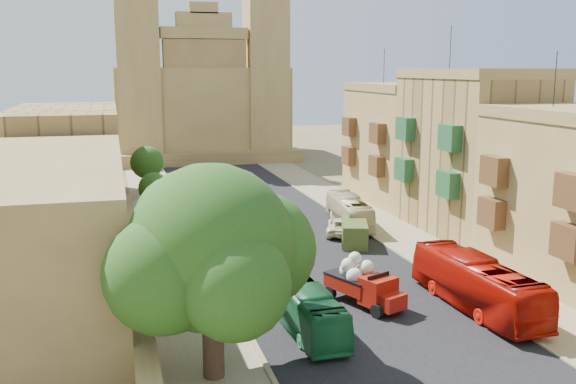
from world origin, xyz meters
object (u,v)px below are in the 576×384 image
car_white_b (251,193)px  pedestrian_a (520,310)px  church (200,97)px  bus_green_north (304,306)px  car_blue_a (295,300)px  car_white_a (256,227)px  street_tree_c (154,188)px  red_truck (364,283)px  car_blue_b (221,179)px  street_tree_a (182,267)px  street_tree_d (147,163)px  pedestrian_c (418,251)px  bus_cream_east (349,211)px  bus_red_east (477,284)px  ficus_tree (213,253)px  car_cream (341,226)px  olive_pickup (354,233)px  car_dkblue (209,187)px  street_tree_b (165,215)px

car_white_b → pedestrian_a: 38.46m
church → bus_green_north: size_ratio=4.03×
car_blue_a → car_white_a: size_ratio=1.07×
pedestrian_a → bus_green_north: bearing=-26.1°
church → car_white_a: (-2.20, -50.30, -8.87)m
street_tree_c → red_truck: size_ratio=0.81×
church → bus_green_north: (-4.00, -70.44, -8.26)m
bus_green_north → car_blue_b: 44.67m
street_tree_a → street_tree_d: (0.00, 36.00, 0.92)m
bus_green_north → pedestrian_c: size_ratio=5.83×
church → red_truck: size_ratio=6.55×
street_tree_a → bus_cream_east: bearing=46.2°
church → bus_red_east: 71.11m
street_tree_a → car_white_a: bearing=64.4°
ficus_tree → car_cream: (14.25, 22.59, -5.09)m
pedestrian_c → car_blue_a: bearing=-33.5°
ficus_tree → car_blue_b: ficus_tree is taller
olive_pickup → bus_green_north: bus_green_north is taller
olive_pickup → pedestrian_a: (2.73, -17.90, -0.00)m
bus_red_east → bus_green_north: bearing=-1.6°
car_white_a → car_dkblue: bearing=96.5°
bus_green_north → car_blue_b: bus_green_north is taller
bus_cream_east → car_blue_b: size_ratio=2.27×
bus_green_north → car_white_b: bearing=80.6°
bus_red_east → car_cream: 18.44m
street_tree_c → car_cream: 17.71m
bus_cream_east → car_dkblue: 20.98m
street_tree_b → car_white_a: street_tree_b is taller
bus_cream_east → car_white_b: bearing=-60.4°
ficus_tree → car_blue_a: ficus_tree is taller
car_blue_a → car_white_a: car_blue_a is taller
street_tree_b → street_tree_d: size_ratio=0.84×
church → bus_red_east: size_ratio=3.34×
car_cream → car_white_b: (-4.24, 16.70, -0.03)m
car_cream → pedestrian_c: bearing=128.3°
bus_green_north → bus_red_east: 10.50m
car_blue_a → pedestrian_c: size_ratio=2.69×
street_tree_a → street_tree_b: (0.00, 12.00, 0.33)m
olive_pickup → car_dkblue: 25.67m
street_tree_b → olive_pickup: 14.94m
car_white_b → car_blue_b: 9.59m
ficus_tree → car_dkblue: ficus_tree is taller
car_blue_a → pedestrian_c: (11.32, 7.13, 0.07)m
red_truck → car_blue_b: red_truck is taller
car_dkblue → red_truck: bearing=-71.7°
bus_red_east → pedestrian_c: bearing=-98.1°
church → car_blue_b: 27.35m
car_blue_a → pedestrian_a: (11.32, -5.09, 0.20)m
street_tree_d → car_cream: size_ratio=1.10×
street_tree_b → pedestrian_c: street_tree_b is taller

